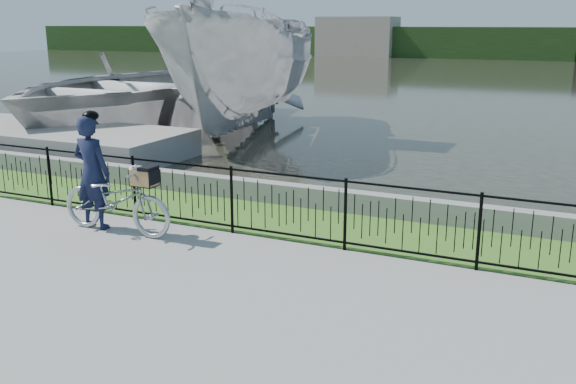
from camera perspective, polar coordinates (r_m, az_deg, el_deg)
The scene contains 12 objects.
ground at distance 9.09m, azimuth -4.44°, elevation -7.37°, with size 120.00×120.00×0.00m, color gray.
grass_strip at distance 11.29m, azimuth 1.98°, elevation -2.83°, with size 60.00×2.00×0.01m, color #3E6B21.
water at distance 40.68m, azimuth 19.07°, elevation 9.21°, with size 120.00×120.00×0.00m, color #29291E.
quay_wall at distance 12.12m, azimuth 3.83°, elevation -0.64°, with size 60.00×0.30×0.40m, color gray.
fence at distance 10.25m, azimuth -0.16°, elevation -1.33°, with size 14.00×0.06×1.15m, color black, non-canonical shape.
far_treeline at distance 67.48m, azimuth 21.74°, elevation 12.18°, with size 120.00×6.00×3.00m, color #233F18.
far_building_left at distance 68.99m, azimuth 6.20°, elevation 13.57°, with size 8.00×4.00×4.00m, color #A49584.
dock at distance 19.34m, azimuth -22.81°, elevation 4.52°, with size 10.00×3.00×0.70m, color gray.
bicycle_rig at distance 11.05m, azimuth -14.98°, elevation -0.65°, with size 2.15×0.75×1.22m.
cyclist at distance 11.33m, azimuth -17.03°, elevation 1.78°, with size 0.72×0.49×2.02m.
boat_near at distance 19.97m, azimuth -3.88°, elevation 10.95°, with size 6.18×10.89×5.76m.
boat_far at distance 22.40m, azimuth -12.82°, elevation 8.90°, with size 8.87×12.25×2.50m.
Camera 1 is at (4.15, -7.32, 3.43)m, focal length 40.00 mm.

